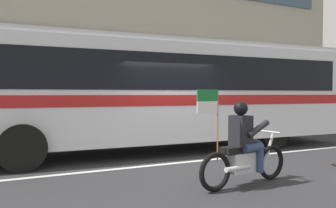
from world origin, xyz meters
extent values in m
plane|color=#2B2B2D|center=(0.00, 0.00, 0.00)|extent=(60.00, 60.00, 0.00)
cube|color=#B7B2A8|center=(0.00, 5.10, 0.07)|extent=(28.00, 3.80, 0.15)
cube|color=silver|center=(0.00, -0.60, 0.00)|extent=(26.60, 0.14, 0.01)
cube|color=gray|center=(0.00, 7.40, 5.50)|extent=(28.00, 0.80, 10.99)
cube|color=#384C60|center=(0.00, 6.96, 3.85)|extent=(25.76, 0.10, 1.40)
cube|color=silver|center=(0.19, 1.20, 1.73)|extent=(12.16, 3.03, 2.70)
cube|color=black|center=(0.19, 1.20, 2.28)|extent=(11.19, 3.03, 0.96)
cube|color=red|center=(0.19, 1.20, 1.53)|extent=(11.92, 3.05, 0.28)
cube|color=#BABCC3|center=(0.19, 1.20, 3.14)|extent=(11.91, 2.89, 0.16)
cylinder|color=black|center=(-3.55, 0.02, 0.52)|extent=(1.04, 0.30, 1.04)
cylinder|color=black|center=(3.51, 0.02, 0.52)|extent=(1.04, 0.30, 1.04)
torus|color=black|center=(0.96, -2.69, 0.34)|extent=(0.70, 0.19, 0.69)
torus|color=black|center=(-0.48, -2.89, 0.34)|extent=(0.70, 0.19, 0.69)
cube|color=silver|center=(0.19, -2.80, 0.44)|extent=(0.67, 0.37, 0.36)
ellipsoid|color=black|center=(0.44, -2.76, 0.72)|extent=(0.51, 0.34, 0.24)
cube|color=black|center=(-0.01, -2.82, 0.69)|extent=(0.59, 0.34, 0.12)
cylinder|color=silver|center=(0.90, -2.69, 0.65)|extent=(0.28, 0.09, 0.58)
cylinder|color=silver|center=(0.82, -2.71, 0.96)|extent=(0.13, 0.64, 0.04)
cylinder|color=silver|center=(-0.08, -3.00, 0.39)|extent=(0.56, 0.17, 0.09)
cube|color=black|center=(0.12, -2.81, 1.02)|extent=(0.33, 0.40, 0.56)
sphere|color=black|center=(0.12, -2.81, 1.44)|extent=(0.26, 0.26, 0.26)
cylinder|color=navy|center=(0.24, -2.61, 0.72)|extent=(0.44, 0.21, 0.15)
cylinder|color=navy|center=(0.41, -2.58, 0.48)|extent=(0.13, 0.13, 0.46)
cylinder|color=navy|center=(0.29, -2.96, 0.72)|extent=(0.44, 0.21, 0.15)
cylinder|color=navy|center=(0.47, -2.94, 0.48)|extent=(0.13, 0.13, 0.46)
cylinder|color=black|center=(0.33, -2.57, 1.06)|extent=(0.53, 0.18, 0.32)
cylinder|color=black|center=(0.39, -2.97, 1.06)|extent=(0.53, 0.18, 0.32)
cylinder|color=olive|center=(-0.43, -2.88, 1.15)|extent=(0.02, 0.02, 1.25)
cube|color=#197233|center=(-0.65, -2.92, 1.68)|extent=(0.44, 0.08, 0.20)
cube|color=white|center=(-0.65, -2.92, 1.47)|extent=(0.44, 0.08, 0.20)
camera|label=1|loc=(-3.44, -7.50, 1.70)|focal=33.65mm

